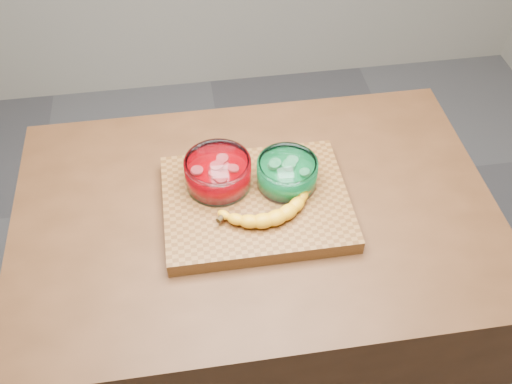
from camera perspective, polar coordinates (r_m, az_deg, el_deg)
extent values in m
plane|color=#56565B|center=(2.18, 0.00, -17.26)|extent=(3.50, 3.50, 0.00)
cube|color=#4F2E17|center=(1.78, 0.00, -11.11)|extent=(1.20, 0.80, 0.90)
cube|color=brown|center=(1.40, 0.00, -1.10)|extent=(0.45, 0.35, 0.04)
cylinder|color=white|center=(1.40, -3.82, 1.97)|extent=(0.16, 0.16, 0.08)
cylinder|color=#D50008|center=(1.40, -3.79, 1.65)|extent=(0.14, 0.14, 0.04)
cylinder|color=#FF5055|center=(1.38, -3.86, 2.53)|extent=(0.13, 0.13, 0.02)
cylinder|color=white|center=(1.40, 3.12, 1.90)|extent=(0.15, 0.15, 0.07)
cylinder|color=#118E3E|center=(1.40, 3.11, 1.62)|extent=(0.13, 0.13, 0.04)
cylinder|color=#67DB85|center=(1.38, 3.16, 2.45)|extent=(0.12, 0.12, 0.02)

